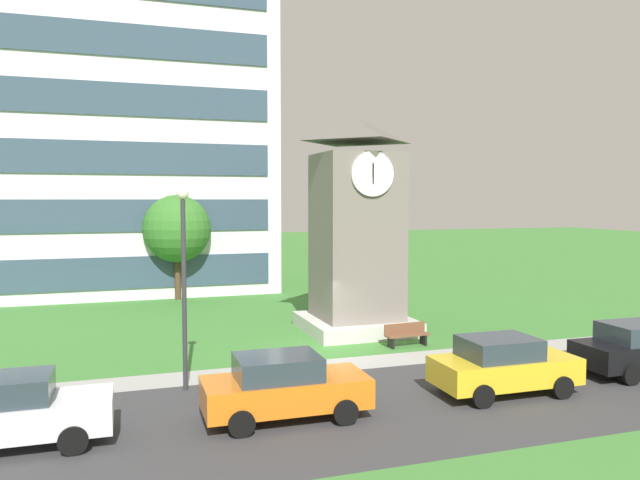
# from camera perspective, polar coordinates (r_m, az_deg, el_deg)

# --- Properties ---
(ground_plane) EXTENTS (160.00, 160.00, 0.00)m
(ground_plane) POSITION_cam_1_polar(r_m,az_deg,el_deg) (23.36, -0.01, -10.36)
(ground_plane) COLOR #3D7A33
(street_asphalt) EXTENTS (120.00, 7.20, 0.01)m
(street_asphalt) POSITION_cam_1_polar(r_m,az_deg,el_deg) (17.73, 6.61, -15.04)
(street_asphalt) COLOR #38383A
(street_asphalt) RESTS_ON ground
(kerb_strip) EXTENTS (120.00, 1.60, 0.01)m
(kerb_strip) POSITION_cam_1_polar(r_m,az_deg,el_deg) (21.62, 1.60, -11.52)
(kerb_strip) COLOR #9E9E99
(kerb_strip) RESTS_ON ground
(office_building) EXTENTS (20.70, 10.74, 28.80)m
(office_building) POSITION_cam_1_polar(r_m,az_deg,el_deg) (41.99, -19.99, 15.54)
(office_building) COLOR silver
(office_building) RESTS_ON ground
(clock_tower) EXTENTS (4.47, 4.47, 9.13)m
(clock_tower) POSITION_cam_1_polar(r_m,az_deg,el_deg) (26.40, 3.42, 0.16)
(clock_tower) COLOR slate
(clock_tower) RESTS_ON ground
(park_bench) EXTENTS (1.83, 0.61, 0.88)m
(park_bench) POSITION_cam_1_polar(r_m,az_deg,el_deg) (24.37, 8.05, -8.68)
(park_bench) COLOR brown
(park_bench) RESTS_ON ground
(street_lamp) EXTENTS (0.36, 0.36, 6.07)m
(street_lamp) POSITION_cam_1_polar(r_m,az_deg,el_deg) (18.61, -12.56, -2.37)
(street_lamp) COLOR #333338
(street_lamp) RESTS_ON ground
(tree_by_building) EXTENTS (3.83, 3.83, 5.96)m
(tree_by_building) POSITION_cam_1_polar(r_m,az_deg,el_deg) (35.63, -13.16, 1.01)
(tree_by_building) COLOR #513823
(tree_by_building) RESTS_ON ground
(parked_car_white) EXTENTS (4.47, 1.93, 1.69)m
(parked_car_white) POSITION_cam_1_polar(r_m,az_deg,el_deg) (16.25, -26.98, -14.04)
(parked_car_white) COLOR silver
(parked_car_white) RESTS_ON ground
(parked_car_orange) EXTENTS (4.31, 2.05, 1.69)m
(parked_car_orange) POSITION_cam_1_polar(r_m,az_deg,el_deg) (16.42, -3.39, -13.43)
(parked_car_orange) COLOR orange
(parked_car_orange) RESTS_ON ground
(parked_car_yellow) EXTENTS (4.24, 2.07, 1.69)m
(parked_car_yellow) POSITION_cam_1_polar(r_m,az_deg,el_deg) (19.14, 16.67, -11.07)
(parked_car_yellow) COLOR gold
(parked_car_yellow) RESTS_ON ground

